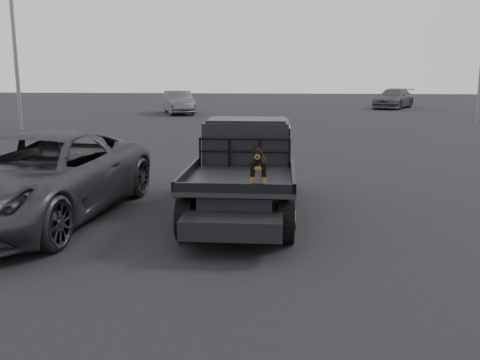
# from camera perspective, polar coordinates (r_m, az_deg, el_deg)

# --- Properties ---
(ground) EXTENTS (120.00, 120.00, 0.00)m
(ground) POSITION_cam_1_polar(r_m,az_deg,el_deg) (8.26, -2.15, -8.06)
(ground) COLOR black
(ground) RESTS_ON ground
(flatbed_ute) EXTENTS (2.00, 5.40, 0.92)m
(flatbed_ute) POSITION_cam_1_polar(r_m,az_deg,el_deg) (10.43, 0.39, -1.25)
(flatbed_ute) COLOR black
(flatbed_ute) RESTS_ON ground
(ute_cab) EXTENTS (1.72, 1.30, 0.88)m
(ute_cab) POSITION_cam_1_polar(r_m,az_deg,el_deg) (11.20, 0.77, 4.32)
(ute_cab) COLOR black
(ute_cab) RESTS_ON flatbed_ute
(headache_rack) EXTENTS (1.80, 0.08, 0.55)m
(headache_rack) POSITION_cam_1_polar(r_m,az_deg,el_deg) (10.49, 0.48, 2.91)
(headache_rack) COLOR black
(headache_rack) RESTS_ON flatbed_ute
(dog) EXTENTS (0.32, 0.60, 0.74)m
(dog) POSITION_cam_1_polar(r_m,az_deg,el_deg) (8.50, 2.01, 1.52)
(dog) COLOR black
(dog) RESTS_ON flatbed_ute
(parked_suv) EXTENTS (3.18, 6.05, 1.62)m
(parked_suv) POSITION_cam_1_polar(r_m,az_deg,el_deg) (10.73, -20.81, 0.27)
(parked_suv) COLOR #323136
(parked_suv) RESTS_ON ground
(distant_car_a) EXTENTS (2.99, 4.78, 1.49)m
(distant_car_a) POSITION_cam_1_polar(r_m,az_deg,el_deg) (35.68, -6.58, 8.24)
(distant_car_a) COLOR #4A4A4F
(distant_car_a) RESTS_ON ground
(distant_car_b) EXTENTS (4.12, 5.39, 1.46)m
(distant_car_b) POSITION_cam_1_polar(r_m,az_deg,el_deg) (42.32, 16.06, 8.36)
(distant_car_b) COLOR #434448
(distant_car_b) RESTS_ON ground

